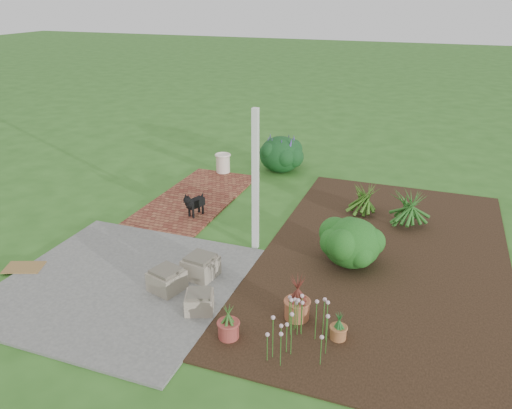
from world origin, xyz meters
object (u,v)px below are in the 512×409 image
(stone_trough_near, at_px, (199,302))
(cream_ceramic_urn, at_px, (223,163))
(black_dog, at_px, (194,203))
(evergreen_shrub, at_px, (352,241))

(stone_trough_near, distance_m, cream_ceramic_urn, 5.83)
(black_dog, height_order, cream_ceramic_urn, black_dog)
(black_dog, distance_m, cream_ceramic_urn, 2.65)
(black_dog, height_order, evergreen_shrub, evergreen_shrub)
(stone_trough_near, xyz_separation_m, evergreen_shrub, (1.75, 2.07, 0.27))
(stone_trough_near, bearing_deg, evergreen_shrub, 49.85)
(cream_ceramic_urn, bearing_deg, evergreen_shrub, -41.75)
(stone_trough_near, relative_size, black_dog, 0.72)
(black_dog, relative_size, evergreen_shrub, 0.56)
(evergreen_shrub, bearing_deg, cream_ceramic_urn, 138.25)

